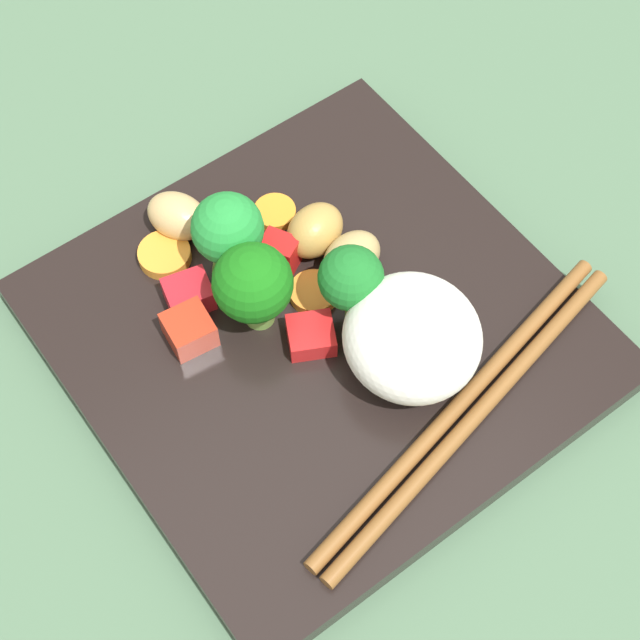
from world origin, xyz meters
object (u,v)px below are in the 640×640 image
(square_plate, at_px, (319,332))
(carrot_slice_2, at_px, (314,293))
(broccoli_floret_2, at_px, (228,232))
(rice_mound, at_px, (412,338))
(chopstick_pair, at_px, (467,411))

(square_plate, distance_m, carrot_slice_2, 0.02)
(carrot_slice_2, bearing_deg, broccoli_floret_2, 122.15)
(broccoli_floret_2, height_order, carrot_slice_2, broccoli_floret_2)
(rice_mound, height_order, broccoli_floret_2, broccoli_floret_2)
(chopstick_pair, bearing_deg, rice_mound, 85.03)
(broccoli_floret_2, height_order, chopstick_pair, broccoli_floret_2)
(square_plate, xyz_separation_m, broccoli_floret_2, (-0.02, 0.06, 0.05))
(carrot_slice_2, xyz_separation_m, chopstick_pair, (0.02, -0.11, 0.00))
(rice_mound, bearing_deg, broccoli_floret_2, 111.26)
(square_plate, distance_m, broccoli_floret_2, 0.08)
(broccoli_floret_2, distance_m, carrot_slice_2, 0.06)
(square_plate, height_order, broccoli_floret_2, broccoli_floret_2)
(square_plate, relative_size, broccoli_floret_2, 4.26)
(square_plate, bearing_deg, broccoli_floret_2, 106.36)
(square_plate, height_order, rice_mound, rice_mound)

